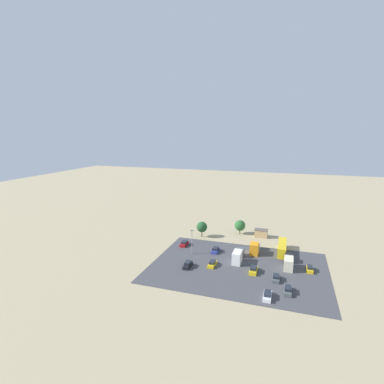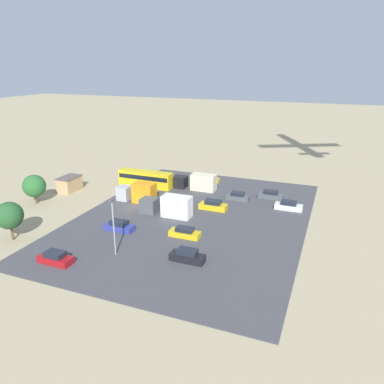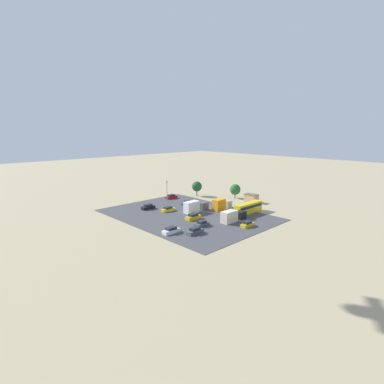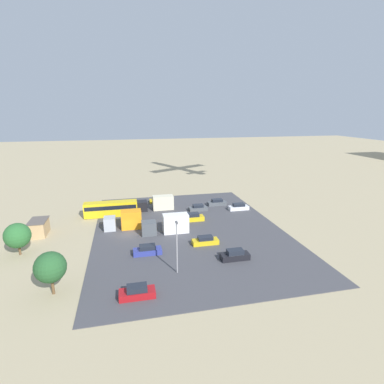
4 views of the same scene
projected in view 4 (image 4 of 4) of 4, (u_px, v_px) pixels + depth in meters
The scene contains 19 objects.
ground_plane at pixel (129, 235), 55.98m from camera, with size 400.00×400.00×0.00m, color tan.
parking_lot_surface at pixel (189, 230), 58.38m from camera, with size 48.89×35.52×0.08m.
shed_building at pixel (39, 227), 55.66m from camera, with size 4.77×3.05×2.89m.
bus at pixel (111, 208), 65.64m from camera, with size 2.52×11.31×3.16m.
parked_car_0 at pixel (192, 217), 62.93m from camera, with size 1.95×4.75×1.64m.
parked_car_1 at pixel (148, 250), 48.19m from camera, with size 1.86×4.55×1.51m.
parked_car_2 at pixel (158, 200), 75.59m from camera, with size 1.70×4.09×1.43m.
parked_car_3 at pixel (205, 241), 51.81m from camera, with size 1.75×4.55×1.43m.
parked_car_4 at pixel (137, 292), 36.98m from camera, with size 1.89×4.45×1.55m.
parked_car_5 at pixel (217, 203), 73.30m from camera, with size 1.74×4.56×1.55m.
parked_car_6 at pixel (198, 208), 69.31m from camera, with size 1.81×4.16×1.46m.
parked_car_7 at pixel (235, 255), 46.39m from camera, with size 1.72×4.49×1.64m.
parked_car_8 at pixel (239, 207), 69.93m from camera, with size 1.83×4.63×1.52m.
parked_truck_0 at pixel (125, 220), 58.49m from camera, with size 2.54×7.14×3.58m.
parked_truck_1 at pixel (168, 225), 56.43m from camera, with size 2.42×8.79×3.52m.
parked_truck_2 at pixel (157, 203), 69.87m from camera, with size 2.46×8.81×3.21m.
tree_near_shed at pixel (17, 236), 47.43m from camera, with size 4.03×4.03×5.32m.
tree_apron_mid at pixel (50, 267), 36.95m from camera, with size 3.89×3.89×5.69m.
light_pole_lot_centre at pixel (177, 245), 41.65m from camera, with size 0.90×0.28×7.72m.
Camera 4 is at (53.27, 0.08, 22.35)m, focal length 28.00 mm.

